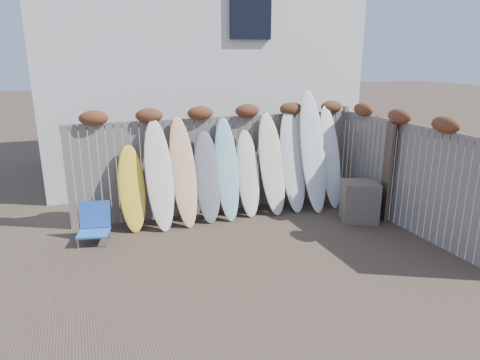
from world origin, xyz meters
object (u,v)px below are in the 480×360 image
object	(u,v)px
beach_chair	(94,224)
surfboard_0	(132,189)
wooden_crate	(359,201)
lattice_panel	(381,167)

from	to	relation	value
beach_chair	surfboard_0	world-z (taller)	surfboard_0
beach_chair	wooden_crate	world-z (taller)	wooden_crate
wooden_crate	lattice_panel	size ratio (longest dim) A/B	0.41
beach_chair	wooden_crate	size ratio (longest dim) A/B	0.86
wooden_crate	lattice_panel	world-z (taller)	lattice_panel
lattice_panel	surfboard_0	size ratio (longest dim) A/B	1.19
beach_chair	lattice_panel	xyz separation A→B (m)	(5.67, -0.55, 0.66)
lattice_panel	surfboard_0	bearing A→B (deg)	-166.88
wooden_crate	beach_chair	bearing A→B (deg)	170.42
beach_chair	surfboard_0	distance (m)	0.92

